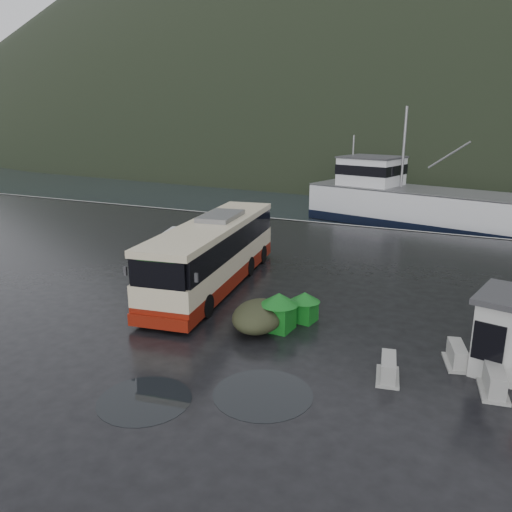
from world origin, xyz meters
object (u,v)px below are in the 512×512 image
at_px(jersey_barrier_b, 456,364).
at_px(fishing_trawler, 431,212).
at_px(coach_bus, 215,285).
at_px(dome_tent, 258,329).
at_px(waste_bin_right, 304,321).
at_px(jersey_barrier_a, 387,378).
at_px(white_van, 175,277).
at_px(jersey_barrier_c, 493,392).
at_px(waste_bin_left, 279,329).

distance_m(jersey_barrier_b, fishing_trawler, 30.30).
relative_size(coach_bus, dome_tent, 4.38).
height_order(coach_bus, waste_bin_right, coach_bus).
height_order(dome_tent, jersey_barrier_a, dome_tent).
height_order(white_van, jersey_barrier_c, white_van).
height_order(white_van, fishing_trawler, fishing_trawler).
relative_size(white_van, fishing_trawler, 0.20).
relative_size(waste_bin_right, fishing_trawler, 0.05).
relative_size(waste_bin_left, jersey_barrier_c, 0.98).
relative_size(coach_bus, jersey_barrier_a, 8.53).
bearing_deg(fishing_trawler, jersey_barrier_b, -67.75).
bearing_deg(waste_bin_right, jersey_barrier_a, -39.18).
relative_size(jersey_barrier_a, fishing_trawler, 0.05).
bearing_deg(fishing_trawler, waste_bin_left, -80.65).
relative_size(waste_bin_left, dome_tent, 0.55).
bearing_deg(fishing_trawler, coach_bus, -92.18).
xyz_separation_m(waste_bin_right, fishing_trawler, (1.98, 28.63, 0.00)).
bearing_deg(dome_tent, white_van, 148.21).
distance_m(waste_bin_right, jersey_barrier_b, 6.28).
relative_size(dome_tent, fishing_trawler, 0.11).
xyz_separation_m(dome_tent, jersey_barrier_c, (8.74, -1.27, 0.00)).
bearing_deg(jersey_barrier_c, dome_tent, 171.76).
relative_size(waste_bin_right, jersey_barrier_b, 0.88).
bearing_deg(jersey_barrier_a, white_van, 153.98).
distance_m(jersey_barrier_a, fishing_trawler, 32.08).
distance_m(dome_tent, fishing_trawler, 30.40).
distance_m(white_van, dome_tent, 8.21).
bearing_deg(jersey_barrier_c, jersey_barrier_a, -170.44).
bearing_deg(waste_bin_right, coach_bus, 156.45).
height_order(jersey_barrier_c, fishing_trawler, fishing_trawler).
bearing_deg(waste_bin_right, fishing_trawler, 86.05).
bearing_deg(waste_bin_left, white_van, 152.68).
height_order(waste_bin_left, waste_bin_right, waste_bin_left).
bearing_deg(fishing_trawler, jersey_barrier_c, -65.99).
distance_m(waste_bin_right, dome_tent, 2.13).
height_order(coach_bus, white_van, coach_bus).
bearing_deg(waste_bin_left, coach_bus, 143.65).
bearing_deg(fishing_trawler, white_van, -97.47).
distance_m(white_van, waste_bin_right, 8.84).
bearing_deg(jersey_barrier_b, white_van, 164.11).
xyz_separation_m(coach_bus, jersey_barrier_c, (13.10, -5.36, 0.00)).
bearing_deg(coach_bus, jersey_barrier_a, -39.37).
bearing_deg(white_van, fishing_trawler, 52.05).
distance_m(jersey_barrier_c, fishing_trawler, 31.92).
height_order(coach_bus, waste_bin_left, coach_bus).
xyz_separation_m(waste_bin_left, jersey_barrier_c, (7.96, -1.59, 0.00)).
height_order(waste_bin_right, dome_tent, waste_bin_right).
bearing_deg(jersey_barrier_b, waste_bin_right, 167.24).
bearing_deg(jersey_barrier_a, fishing_trawler, 93.87).
height_order(jersey_barrier_b, fishing_trawler, fishing_trawler).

